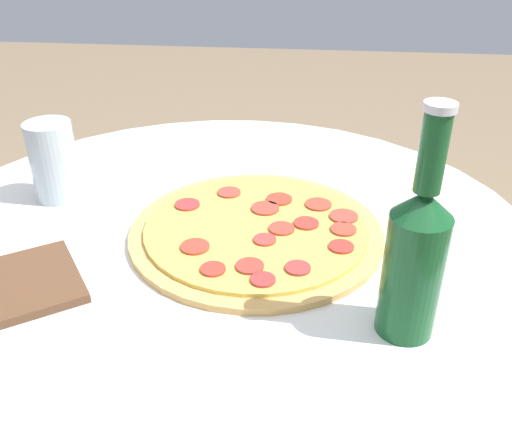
{
  "coord_description": "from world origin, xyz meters",
  "views": [
    {
      "loc": [
        0.13,
        -0.71,
        1.13
      ],
      "look_at": [
        0.05,
        -0.0,
        0.71
      ],
      "focal_mm": 40.0,
      "sensor_mm": 36.0,
      "label": 1
    }
  ],
  "objects": [
    {
      "name": "table",
      "position": [
        0.0,
        0.0,
        0.54
      ],
      "size": [
        0.95,
        0.95,
        0.69
      ],
      "color": "silver",
      "rests_on": "ground_plane"
    },
    {
      "name": "beer_bottle",
      "position": [
        0.24,
        -0.19,
        0.79
      ],
      "size": [
        0.07,
        0.07,
        0.27
      ],
      "color": "#144C23",
      "rests_on": "table"
    },
    {
      "name": "pizza",
      "position": [
        0.05,
        -0.0,
        0.7
      ],
      "size": [
        0.37,
        0.37,
        0.02
      ],
      "color": "tan",
      "rests_on": "table"
    },
    {
      "name": "drinking_glass",
      "position": [
        -0.28,
        0.09,
        0.76
      ],
      "size": [
        0.07,
        0.07,
        0.13
      ],
      "color": "#ADBCC6",
      "rests_on": "table"
    }
  ]
}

